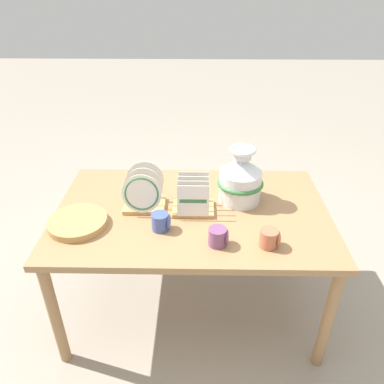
% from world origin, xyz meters
% --- Properties ---
extents(ground_plane, '(14.00, 14.00, 0.00)m').
position_xyz_m(ground_plane, '(0.00, 0.00, 0.00)').
color(ground_plane, gray).
extents(display_table, '(1.42, 0.89, 0.69)m').
position_xyz_m(display_table, '(0.00, 0.00, 0.62)').
color(display_table, '#9E754C').
rests_on(display_table, ground_plane).
extents(ceramic_vase, '(0.25, 0.25, 0.31)m').
position_xyz_m(ceramic_vase, '(0.26, 0.10, 0.82)').
color(ceramic_vase, silver).
rests_on(ceramic_vase, display_table).
extents(dish_rack_round_plates, '(0.21, 0.19, 0.22)m').
position_xyz_m(dish_rack_round_plates, '(-0.25, 0.01, 0.77)').
color(dish_rack_round_plates, tan).
rests_on(dish_rack_round_plates, display_table).
extents(dish_rack_square_plates, '(0.21, 0.18, 0.18)m').
position_xyz_m(dish_rack_square_plates, '(0.01, -0.00, 0.75)').
color(dish_rack_square_plates, tan).
rests_on(dish_rack_square_plates, display_table).
extents(wicker_charger_stack, '(0.29, 0.29, 0.04)m').
position_xyz_m(wicker_charger_stack, '(-0.56, -0.15, 0.71)').
color(wicker_charger_stack, tan).
rests_on(wicker_charger_stack, display_table).
extents(mug_cobalt_glaze, '(0.09, 0.08, 0.09)m').
position_xyz_m(mug_cobalt_glaze, '(-0.15, -0.17, 0.73)').
color(mug_cobalt_glaze, '#42569E').
rests_on(mug_cobalt_glaze, display_table).
extents(mug_terracotta_glaze, '(0.09, 0.08, 0.09)m').
position_xyz_m(mug_terracotta_glaze, '(0.36, -0.29, 0.73)').
color(mug_terracotta_glaze, '#B76647').
rests_on(mug_terracotta_glaze, display_table).
extents(mug_plum_glaze, '(0.09, 0.08, 0.09)m').
position_xyz_m(mug_plum_glaze, '(0.12, -0.28, 0.73)').
color(mug_plum_glaze, '#7A4770').
rests_on(mug_plum_glaze, display_table).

